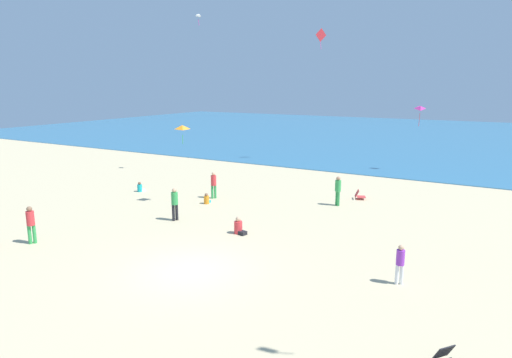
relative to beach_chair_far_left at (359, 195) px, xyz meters
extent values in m
plane|color=#C6B58C|center=(-2.37, -3.67, -0.25)|extent=(120.00, 120.00, 0.00)
cube|color=teal|center=(-2.37, 37.28, -0.23)|extent=(120.00, 60.00, 0.05)
cube|color=black|center=(6.77, -15.15, 0.12)|extent=(0.51, 0.55, 0.43)
cube|color=#D13D3D|center=(0.12, 0.05, -0.10)|extent=(0.67, 0.71, 0.03)
cube|color=#D13D3D|center=(-0.13, -0.05, 0.11)|extent=(0.42, 0.61, 0.43)
cylinder|color=#B7B7BC|center=(0.15, 0.37, -0.18)|extent=(0.02, 0.02, 0.16)
cylinder|color=#B7B7BC|center=(0.36, -0.16, -0.18)|extent=(0.02, 0.02, 0.16)
cylinder|color=green|center=(-0.74, -1.98, 0.18)|extent=(0.15, 0.15, 0.86)
cylinder|color=green|center=(-0.59, -2.11, 0.18)|extent=(0.15, 0.15, 0.86)
cylinder|color=green|center=(-0.67, -2.05, 0.92)|extent=(0.48, 0.48, 0.64)
sphere|color=#A87A5B|center=(-0.67, -2.05, 1.35)|extent=(0.24, 0.24, 0.24)
cylinder|color=white|center=(4.70, -10.98, 0.11)|extent=(0.13, 0.13, 0.73)
cylinder|color=white|center=(4.84, -10.90, 0.11)|extent=(0.13, 0.13, 0.73)
cylinder|color=purple|center=(4.77, -10.94, 0.75)|extent=(0.40, 0.40, 0.54)
sphere|color=tan|center=(4.77, -10.94, 1.11)|extent=(0.20, 0.20, 0.20)
cylinder|color=black|center=(-6.92, -8.91, 0.17)|extent=(0.15, 0.15, 0.85)
cylinder|color=black|center=(-6.99, -9.09, 0.17)|extent=(0.15, 0.15, 0.85)
cylinder|color=green|center=(-6.96, -9.00, 0.92)|extent=(0.44, 0.44, 0.64)
sphere|color=tan|center=(-6.96, -9.00, 1.35)|extent=(0.23, 0.23, 0.23)
cylinder|color=green|center=(-10.18, -14.71, 0.17)|extent=(0.15, 0.15, 0.85)
cylinder|color=green|center=(-10.28, -14.88, 0.17)|extent=(0.15, 0.15, 0.85)
cylinder|color=red|center=(-10.23, -14.79, 0.91)|extent=(0.47, 0.47, 0.63)
sphere|color=#846047|center=(-10.23, -14.79, 1.33)|extent=(0.23, 0.23, 0.23)
cylinder|color=orange|center=(-7.50, -5.52, -0.02)|extent=(0.36, 0.36, 0.47)
sphere|color=#846047|center=(-7.50, -5.52, 0.30)|extent=(0.19, 0.19, 0.19)
cube|color=#19ADB2|center=(-7.53, -5.34, -0.18)|extent=(0.30, 0.38, 0.14)
cylinder|color=#19ADB2|center=(-13.09, -5.23, -0.02)|extent=(0.41, 0.41, 0.47)
sphere|color=brown|center=(-13.09, -5.23, 0.30)|extent=(0.19, 0.19, 0.19)
cube|color=white|center=(-13.02, -5.06, -0.18)|extent=(0.36, 0.41, 0.14)
cylinder|color=red|center=(-3.04, -9.12, 0.04)|extent=(0.46, 0.46, 0.59)
sphere|color=tan|center=(-3.04, -9.12, 0.45)|extent=(0.24, 0.24, 0.24)
cube|color=black|center=(-2.81, -9.17, -0.17)|extent=(0.49, 0.39, 0.17)
cylinder|color=green|center=(-7.93, -4.32, 0.16)|extent=(0.14, 0.14, 0.82)
cylinder|color=green|center=(-7.80, -4.18, 0.16)|extent=(0.14, 0.14, 0.82)
cylinder|color=red|center=(-7.86, -4.25, 0.88)|extent=(0.47, 0.47, 0.62)
sphere|color=tan|center=(-7.86, -4.25, 1.29)|extent=(0.23, 0.23, 0.23)
pyramid|color=orange|center=(-8.59, -6.17, 4.26)|extent=(0.82, 0.81, 0.29)
cylinder|color=green|center=(-8.60, -6.16, 3.55)|extent=(0.10, 0.11, 0.53)
pyramid|color=#DB3DA8|center=(1.34, 10.82, 4.88)|extent=(0.83, 0.75, 0.46)
cylinder|color=red|center=(1.32, 10.88, 3.92)|extent=(0.07, 0.11, 1.03)
cube|color=red|center=(-7.29, 11.20, 10.78)|extent=(0.60, 0.97, 1.11)
cylinder|color=#DB3DA8|center=(-7.29, 11.20, 9.97)|extent=(0.18, 0.11, 0.82)
pyramid|color=white|center=(-13.09, 1.68, 11.62)|extent=(0.50, 0.44, 0.23)
cylinder|color=#DB3DA8|center=(-13.10, 1.65, 11.11)|extent=(0.06, 0.10, 0.45)
camera|label=1|loc=(7.65, -26.11, 6.66)|focal=31.26mm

